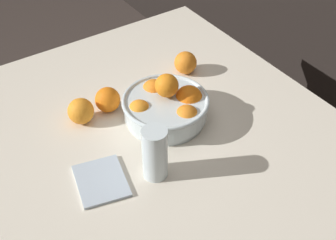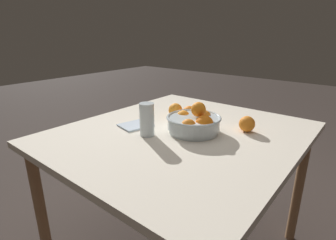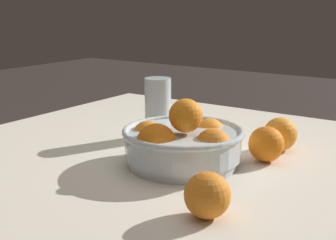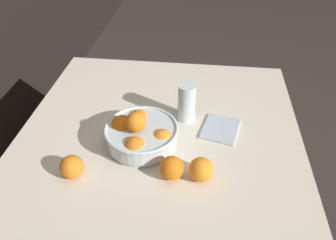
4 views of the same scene
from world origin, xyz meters
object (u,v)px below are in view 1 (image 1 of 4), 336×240
Objects in this scene: orange_loose_aside at (81,111)px; orange_loose_front at (108,100)px; orange_loose_near_bowl at (185,63)px; fruit_bowl at (167,106)px; juice_glass at (155,155)px.

orange_loose_front is at bearing 92.48° from orange_loose_aside.
orange_loose_near_bowl is at bearing 94.98° from orange_loose_aside.
orange_loose_aside is at bearing -121.57° from fruit_bowl.
orange_loose_front reaches higher than orange_loose_near_bowl.
orange_loose_near_bowl is at bearing 131.75° from fruit_bowl.
fruit_bowl is at bearing 42.29° from orange_loose_front.
juice_glass reaches higher than fruit_bowl.
juice_glass reaches higher than orange_loose_near_bowl.
fruit_bowl is 0.25m from orange_loose_aside.
fruit_bowl is 3.29× the size of orange_loose_aside.
juice_glass is 1.95× the size of orange_loose_aside.
juice_glass reaches higher than orange_loose_front.
orange_loose_aside reaches higher than orange_loose_near_bowl.
fruit_bowl is 3.39× the size of orange_loose_near_bowl.
fruit_bowl is 0.18m from orange_loose_front.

